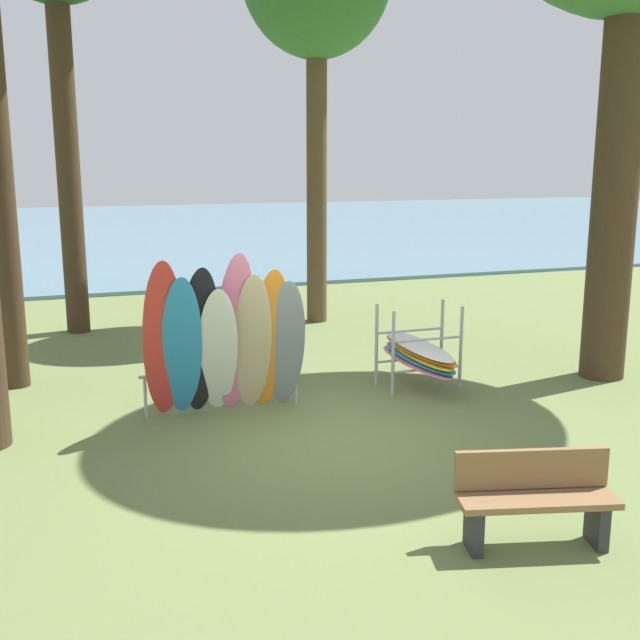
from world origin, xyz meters
TOP-DOWN VIEW (x-y plane):
  - ground_plane at (0.00, 0.00)m, footprint 80.00×80.00m
  - lake_water at (0.00, 29.11)m, footprint 80.00×36.00m
  - leaning_board_pile at (-1.07, 1.22)m, footprint 2.23×0.96m
  - board_storage_rack at (1.96, 1.64)m, footprint 1.15×2.12m
  - park_bench at (0.78, -3.07)m, footprint 1.46×0.74m

SIDE VIEW (x-z plane):
  - ground_plane at x=0.00m, z-range 0.00..0.00m
  - lake_water at x=0.00m, z-range 0.00..0.10m
  - park_bench at x=0.78m, z-range 0.03..0.88m
  - board_storage_rack at x=1.96m, z-range -0.10..1.15m
  - leaning_board_pile at x=-1.07m, z-range -0.11..2.13m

